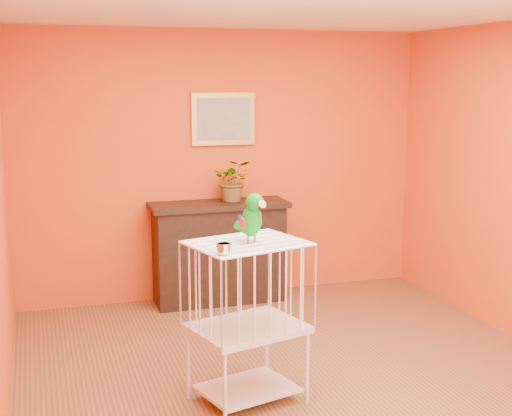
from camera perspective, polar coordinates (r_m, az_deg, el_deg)
name	(u,v)px	position (r m, az deg, el deg)	size (l,w,h in m)	color
ground	(305,383)	(5.23, 3.92, -13.79)	(4.50, 4.50, 0.00)	brown
room_shell	(308,161)	(4.80, 4.15, 3.73)	(4.50, 4.50, 4.50)	#D74C14
console_cabinet	(219,252)	(6.87, -2.97, -3.55)	(1.31, 0.47, 0.98)	black
potted_plant	(233,185)	(6.81, -1.89, 1.87)	(0.36, 0.40, 0.31)	#26722D
framed_picture	(223,119)	(6.89, -2.64, 7.13)	(0.62, 0.04, 0.50)	gold
birdcage	(247,320)	(4.75, -0.70, -8.95)	(0.82, 0.71, 1.09)	silver
feed_cup	(224,248)	(4.30, -2.57, -3.25)	(0.09, 0.09, 0.06)	silver
parrot	(252,217)	(4.56, -0.35, -0.74)	(0.18, 0.30, 0.33)	#59544C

